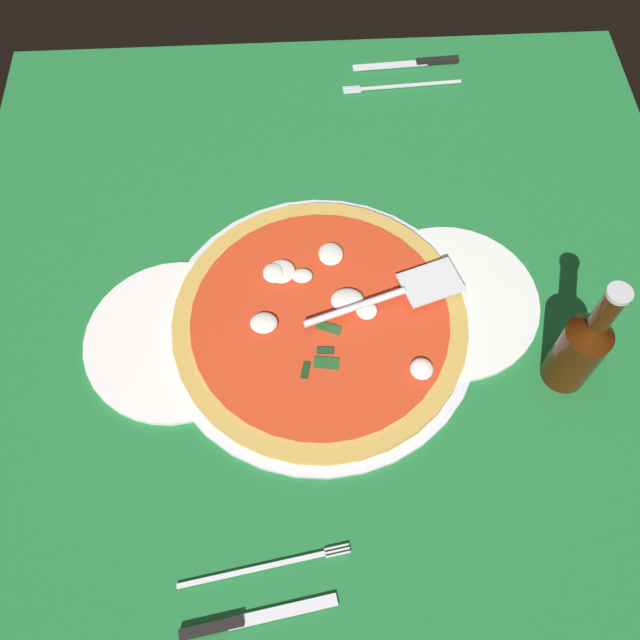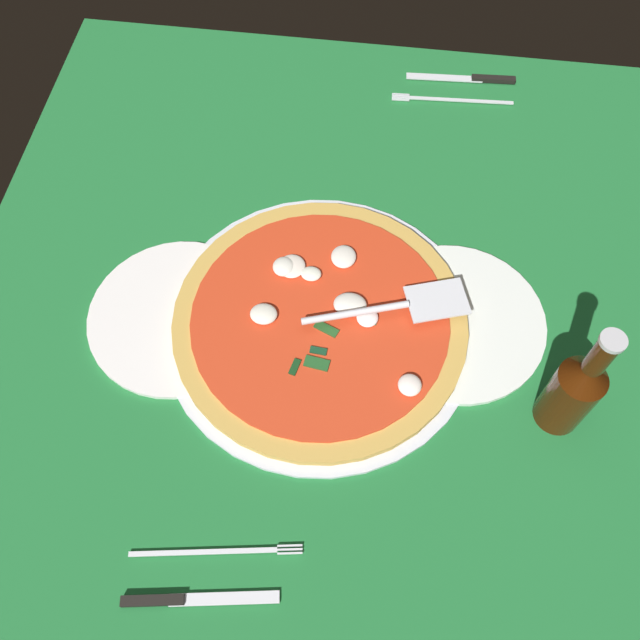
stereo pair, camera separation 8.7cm
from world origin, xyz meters
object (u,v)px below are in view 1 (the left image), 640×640
at_px(dinner_plate_right, 176,339).
at_px(beer_bottle, 581,347).
at_px(dinner_plate_left, 449,301).
at_px(place_setting_near, 409,76).
at_px(pizza_server, 393,295).
at_px(place_setting_far, 255,595).
at_px(pizza, 320,320).

height_order(dinner_plate_right, beer_bottle, beer_bottle).
bearing_deg(dinner_plate_left, dinner_plate_right, 6.26).
bearing_deg(place_setting_near, beer_bottle, 100.36).
xyz_separation_m(dinner_plate_right, beer_bottle, (-0.52, 0.08, 0.08)).
bearing_deg(place_setting_near, dinner_plate_left, 87.34).
bearing_deg(beer_bottle, dinner_plate_left, -41.54).
xyz_separation_m(dinner_plate_left, pizza_server, (0.09, 0.01, 0.04)).
bearing_deg(dinner_plate_right, dinner_plate_left, -173.74).
bearing_deg(beer_bottle, dinner_plate_right, -8.51).
height_order(dinner_plate_left, dinner_plate_right, same).
xyz_separation_m(dinner_plate_right, place_setting_far, (-0.11, 0.34, -0.00)).
relative_size(pizza_server, beer_bottle, 1.08).
height_order(pizza_server, beer_bottle, beer_bottle).
bearing_deg(pizza_server, place_setting_near, 61.98).
relative_size(pizza, place_setting_far, 1.95).
relative_size(dinner_plate_left, place_setting_near, 1.18).
height_order(place_setting_far, beer_bottle, beer_bottle).
relative_size(pizza_server, place_setting_near, 1.06).
bearing_deg(dinner_plate_left, beer_bottle, 138.46).
xyz_separation_m(place_setting_near, place_setting_far, (0.28, 0.84, 0.00)).
distance_m(pizza, beer_bottle, 0.34).
bearing_deg(pizza_server, dinner_plate_right, 168.18).
bearing_deg(dinner_plate_left, place_setting_near, -89.39).
height_order(pizza, pizza_server, pizza_server).
distance_m(pizza_server, place_setting_far, 0.42).
relative_size(place_setting_far, beer_bottle, 0.98).
xyz_separation_m(pizza, place_setting_near, (-0.18, -0.49, -0.01)).
xyz_separation_m(place_setting_near, beer_bottle, (-0.14, 0.58, 0.08)).
height_order(place_setting_near, place_setting_far, same).
height_order(dinner_plate_left, beer_bottle, beer_bottle).
height_order(dinner_plate_right, pizza, pizza).
bearing_deg(pizza, place_setting_near, -110.29).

